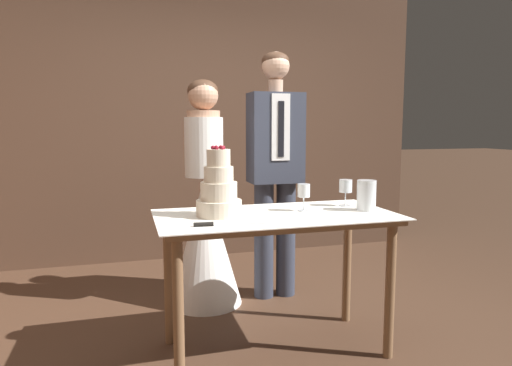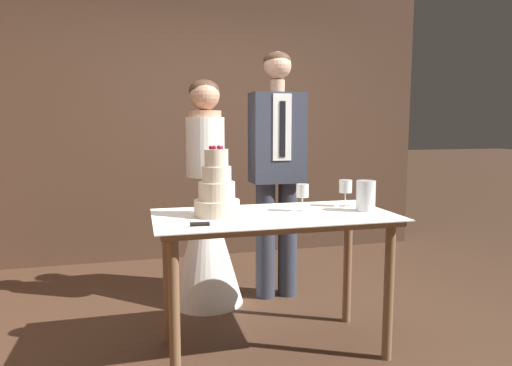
# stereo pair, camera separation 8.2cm
# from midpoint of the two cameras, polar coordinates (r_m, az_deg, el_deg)

# --- Properties ---
(ground_plane) EXTENTS (40.00, 40.00, 0.00)m
(ground_plane) POSITION_cam_midpoint_polar(r_m,az_deg,el_deg) (2.92, -0.02, -19.98)
(ground_plane) COLOR #4C3323
(wall_back) EXTENTS (4.56, 0.12, 2.71)m
(wall_back) POSITION_cam_midpoint_polar(r_m,az_deg,el_deg) (4.67, -7.27, 7.38)
(wall_back) COLOR #513828
(wall_back) RESTS_ON ground_plane
(cake_table) EXTENTS (1.38, 0.71, 0.82)m
(cake_table) POSITION_cam_midpoint_polar(r_m,az_deg,el_deg) (2.66, 1.63, -6.23)
(cake_table) COLOR brown
(cake_table) RESTS_ON ground_plane
(tiered_cake) EXTENTS (0.26, 0.26, 0.40)m
(tiered_cake) POSITION_cam_midpoint_polar(r_m,az_deg,el_deg) (2.57, -5.58, -1.04)
(tiered_cake) COLOR beige
(tiered_cake) RESTS_ON cake_table
(cake_knife) EXTENTS (0.45, 0.05, 0.02)m
(cake_knife) POSITION_cam_midpoint_polar(r_m,az_deg,el_deg) (2.34, -5.42, -5.15)
(cake_knife) COLOR silver
(cake_knife) RESTS_ON cake_table
(wine_glass_near) EXTENTS (0.08, 0.08, 0.17)m
(wine_glass_near) POSITION_cam_midpoint_polar(r_m,az_deg,el_deg) (2.93, 10.36, -0.55)
(wine_glass_near) COLOR silver
(wine_glass_near) RESTS_ON cake_table
(wine_glass_middle) EXTENTS (0.07, 0.07, 0.16)m
(wine_glass_middle) POSITION_cam_midpoint_polar(r_m,az_deg,el_deg) (2.72, 5.13, -1.13)
(wine_glass_middle) COLOR silver
(wine_glass_middle) RESTS_ON cake_table
(hurricane_candle) EXTENTS (0.11, 0.11, 0.18)m
(hurricane_candle) POSITION_cam_midpoint_polar(r_m,az_deg,el_deg) (2.81, 12.82, -1.60)
(hurricane_candle) COLOR silver
(hurricane_candle) RESTS_ON cake_table
(bride) EXTENTS (0.54, 0.54, 1.66)m
(bride) POSITION_cam_midpoint_polar(r_m,az_deg,el_deg) (3.42, -7.09, -4.94)
(bride) COLOR white
(bride) RESTS_ON ground_plane
(groom) EXTENTS (0.40, 0.25, 1.88)m
(groom) POSITION_cam_midpoint_polar(r_m,az_deg,el_deg) (3.48, 1.75, 2.46)
(groom) COLOR #333847
(groom) RESTS_ON ground_plane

